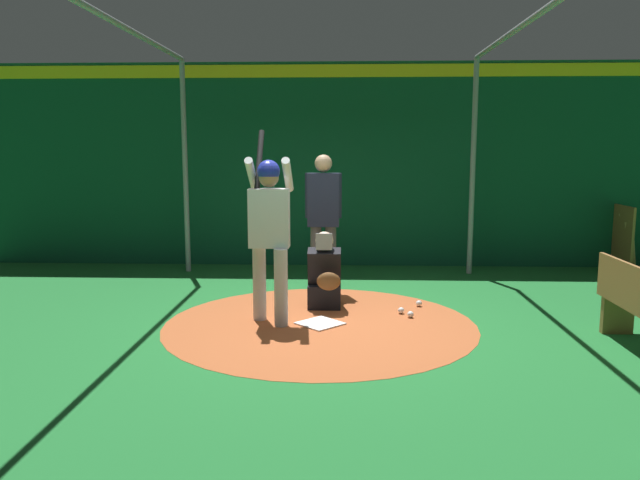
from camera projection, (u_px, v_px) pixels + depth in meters
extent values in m
plane|color=#1E6B2D|center=(320.00, 324.00, 6.78)|extent=(27.59, 27.59, 0.00)
cylinder|color=#AD562D|center=(320.00, 324.00, 6.78)|extent=(3.47, 3.47, 0.01)
cube|color=white|center=(320.00, 323.00, 6.78)|extent=(0.59, 0.59, 0.01)
cylinder|color=#BCBCC0|center=(281.00, 288.00, 6.65)|extent=(0.15, 0.15, 0.86)
cylinder|color=#BCBCC0|center=(259.00, 283.00, 6.90)|extent=(0.15, 0.15, 0.86)
cube|color=silver|center=(269.00, 218.00, 6.67)|extent=(0.22, 0.44, 0.65)
cylinder|color=silver|center=(288.00, 175.00, 6.69)|extent=(0.52, 0.09, 0.40)
cylinder|color=silver|center=(252.00, 175.00, 6.71)|extent=(0.52, 0.09, 0.40)
sphere|color=#9E704C|center=(269.00, 177.00, 6.60)|extent=(0.22, 0.22, 0.22)
sphere|color=navy|center=(269.00, 171.00, 6.59)|extent=(0.25, 0.25, 0.25)
cylinder|color=black|center=(259.00, 162.00, 6.80)|extent=(0.54, 0.06, 0.73)
cube|color=black|center=(324.00, 295.00, 7.52)|extent=(0.40, 0.40, 0.29)
cube|color=black|center=(324.00, 267.00, 7.42)|extent=(0.31, 0.40, 0.47)
sphere|color=beige|center=(324.00, 241.00, 7.35)|extent=(0.22, 0.22, 0.22)
cube|color=gray|center=(324.00, 242.00, 7.26)|extent=(0.03, 0.20, 0.20)
ellipsoid|color=brown|center=(329.00, 281.00, 7.16)|extent=(0.12, 0.28, 0.22)
cylinder|color=#4C4C51|center=(331.00, 259.00, 8.28)|extent=(0.15, 0.15, 0.90)
cylinder|color=#4C4C51|center=(316.00, 259.00, 8.28)|extent=(0.15, 0.15, 0.90)
cube|color=#1E2338|center=(323.00, 200.00, 8.16)|extent=(0.22, 0.42, 0.71)
cylinder|color=#1E2338|center=(338.00, 196.00, 8.14)|extent=(0.09, 0.09, 0.60)
cylinder|color=#1E2338|center=(308.00, 196.00, 8.16)|extent=(0.09, 0.09, 0.60)
sphere|color=tan|center=(323.00, 163.00, 8.09)|extent=(0.23, 0.23, 0.23)
cube|color=#0F472D|center=(329.00, 166.00, 10.10)|extent=(0.20, 11.59, 3.33)
cube|color=yellow|center=(329.00, 71.00, 9.77)|extent=(0.03, 11.36, 0.20)
cylinder|color=gray|center=(185.00, 168.00, 9.50)|extent=(0.08, 0.08, 3.29)
cylinder|color=gray|center=(473.00, 168.00, 9.32)|extent=(0.08, 0.08, 3.29)
cylinder|color=gray|center=(108.00, 18.00, 6.38)|extent=(5.83, 0.07, 0.07)
cylinder|color=gray|center=(538.00, 14.00, 6.20)|extent=(5.83, 0.07, 0.07)
cube|color=olive|center=(617.00, 237.00, 9.83)|extent=(1.06, 0.04, 1.05)
cylinder|color=tan|center=(609.00, 240.00, 10.27)|extent=(0.06, 0.17, 0.81)
cylinder|color=tan|center=(613.00, 240.00, 10.15)|extent=(0.06, 0.13, 0.88)
cylinder|color=black|center=(616.00, 243.00, 10.03)|extent=(0.06, 0.19, 0.80)
cylinder|color=olive|center=(619.00, 243.00, 9.91)|extent=(0.06, 0.16, 0.85)
cylinder|color=tan|center=(622.00, 242.00, 9.79)|extent=(0.06, 0.17, 0.91)
cylinder|color=olive|center=(626.00, 244.00, 9.67)|extent=(0.06, 0.12, 0.87)
cylinder|color=tan|center=(629.00, 247.00, 9.56)|extent=(0.06, 0.19, 0.81)
cylinder|color=olive|center=(633.00, 247.00, 9.44)|extent=(0.06, 0.17, 0.85)
cube|color=olive|center=(635.00, 288.00, 5.69)|extent=(1.59, 0.04, 0.40)
cube|color=olive|center=(617.00, 315.00, 6.42)|extent=(0.08, 0.32, 0.40)
sphere|color=white|center=(410.00, 314.00, 7.03)|extent=(0.07, 0.07, 0.07)
sphere|color=white|center=(419.00, 303.00, 7.53)|extent=(0.07, 0.07, 0.07)
sphere|color=white|center=(401.00, 310.00, 7.20)|extent=(0.07, 0.07, 0.07)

